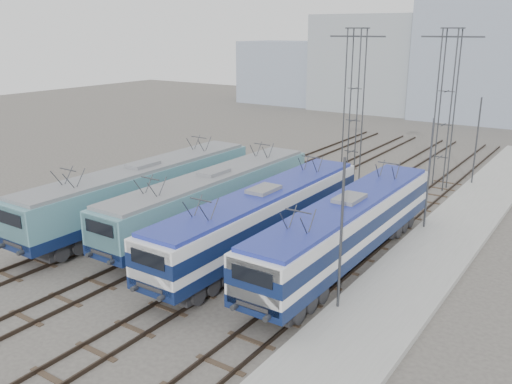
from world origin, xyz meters
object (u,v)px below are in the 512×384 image
object	(u,v)px
locomotive_center_right	(262,215)
catenary_tower_west	(354,100)
catenary_tower_east	(446,103)
mast_mid	(429,176)
locomotive_far_left	(142,189)
locomotive_far_right	(347,226)
mast_rear	(476,143)
mast_front	(341,238)
locomotive_center_left	(212,196)

from	to	relation	value
locomotive_center_right	catenary_tower_west	xyz separation A→B (m)	(-2.25, 16.44, 4.40)
catenary_tower_east	catenary_tower_west	bearing A→B (deg)	-162.90
locomotive_center_right	catenary_tower_east	bearing A→B (deg)	77.02
locomotive_center_right	mast_mid	bearing A→B (deg)	53.05
locomotive_far_left	catenary_tower_west	xyz separation A→B (m)	(6.75, 16.58, 4.36)
locomotive_far_right	mast_rear	bearing A→B (deg)	84.54
mast_mid	mast_rear	size ratio (longest dim) A/B	1.00
catenary_tower_west	mast_front	world-z (taller)	catenary_tower_west
catenary_tower_west	catenary_tower_east	xyz separation A→B (m)	(6.50, 2.00, 0.00)
catenary_tower_east	mast_front	size ratio (longest dim) A/B	1.71
mast_rear	mast_front	bearing A→B (deg)	-90.00
locomotive_far_left	locomotive_center_right	world-z (taller)	locomotive_far_left
locomotive_center_right	locomotive_far_right	xyz separation A→B (m)	(4.50, 1.10, 0.00)
locomotive_center_left	mast_rear	distance (m)	22.04
locomotive_center_left	mast_mid	size ratio (longest dim) A/B	2.51
locomotive_far_left	mast_front	xyz separation A→B (m)	(15.35, -3.42, 1.22)
mast_mid	locomotive_center_right	bearing A→B (deg)	-126.95
locomotive_center_right	catenary_tower_east	xyz separation A→B (m)	(4.25, 18.44, 4.40)
locomotive_center_right	locomotive_far_right	bearing A→B (deg)	13.80
mast_rear	locomotive_center_left	bearing A→B (deg)	-119.55
catenary_tower_west	locomotive_center_left	bearing A→B (deg)	-98.45
locomotive_far_right	catenary_tower_west	distance (m)	17.33
locomotive_center_right	catenary_tower_east	size ratio (longest dim) A/B	1.46
locomotive_center_right	mast_rear	xyz separation A→B (m)	(6.35, 20.44, 1.26)
mast_rear	mast_mid	bearing A→B (deg)	-90.00
catenary_tower_east	mast_front	bearing A→B (deg)	-84.55
locomotive_center_right	locomotive_far_right	distance (m)	4.63
mast_front	mast_mid	size ratio (longest dim) A/B	1.00
locomotive_far_left	locomotive_far_right	bearing A→B (deg)	5.28
locomotive_center_left	mast_mid	xyz separation A→B (m)	(10.85, 7.14, 1.31)
locomotive_far_left	locomotive_center_right	distance (m)	9.00
locomotive_center_right	mast_front	world-z (taller)	mast_front
locomotive_center_left	catenary_tower_west	xyz separation A→B (m)	(2.25, 15.14, 4.45)
locomotive_far_left	locomotive_center_right	size ratio (longest dim) A/B	1.05
locomotive_far_right	mast_rear	distance (m)	19.47
locomotive_center_left	catenary_tower_east	xyz separation A→B (m)	(8.75, 17.14, 4.45)
catenary_tower_east	mast_rear	xyz separation A→B (m)	(2.10, 2.00, -3.14)
catenary_tower_west	mast_mid	world-z (taller)	catenary_tower_west
catenary_tower_east	mast_rear	distance (m)	4.28
locomotive_far_left	catenary_tower_east	xyz separation A→B (m)	(13.25, 18.58, 4.36)
locomotive_far_left	locomotive_center_left	world-z (taller)	locomotive_far_left
mast_front	mast_rear	bearing A→B (deg)	90.00
mast_mid	locomotive_far_left	bearing A→B (deg)	-150.78
locomotive_center_left	catenary_tower_west	bearing A→B (deg)	81.55
locomotive_far_left	mast_mid	size ratio (longest dim) A/B	2.62
locomotive_center_right	locomotive_far_right	size ratio (longest dim) A/B	1.00
locomotive_far_left	catenary_tower_west	distance (m)	18.43
locomotive_far_right	mast_mid	distance (m)	7.67
locomotive_center_right	mast_rear	distance (m)	21.44
catenary_tower_east	mast_rear	bearing A→B (deg)	43.60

